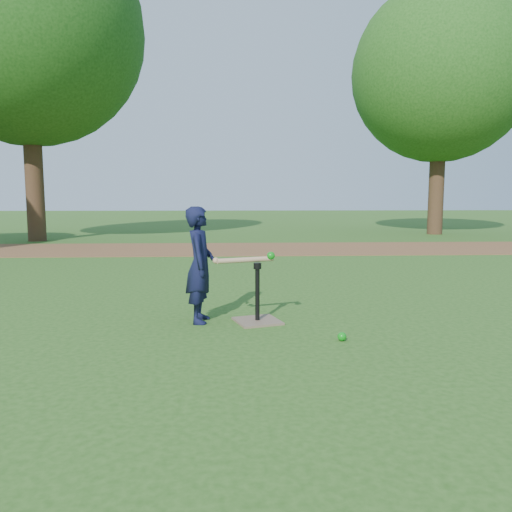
{
  "coord_description": "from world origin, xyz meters",
  "views": [
    {
      "loc": [
        -0.39,
        -4.62,
        1.29
      ],
      "look_at": [
        -0.13,
        0.69,
        0.65
      ],
      "focal_mm": 35.0,
      "sensor_mm": 36.0,
      "label": 1
    }
  ],
  "objects": [
    {
      "name": "wiffle_ball_ground",
      "position": [
        0.59,
        -0.32,
        0.04
      ],
      "size": [
        0.08,
        0.08,
        0.08
      ],
      "primitive_type": "sphere",
      "color": "#0C8913",
      "rests_on": "ground"
    },
    {
      "name": "tree_left",
      "position": [
        -6.0,
        10.0,
        5.87
      ],
      "size": [
        6.4,
        6.4,
        9.08
      ],
      "color": "#382316",
      "rests_on": "ground"
    },
    {
      "name": "ground",
      "position": [
        0.0,
        0.0,
        0.0
      ],
      "size": [
        80.0,
        80.0,
        0.0
      ],
      "primitive_type": "plane",
      "color": "#285116",
      "rests_on": "ground"
    },
    {
      "name": "child",
      "position": [
        -0.72,
        0.44,
        0.59
      ],
      "size": [
        0.3,
        0.44,
        1.19
      ],
      "primitive_type": "imported",
      "rotation": [
        0.0,
        0.0,
        1.53
      ],
      "color": "black",
      "rests_on": "ground"
    },
    {
      "name": "tree_right",
      "position": [
        6.5,
        12.0,
        5.29
      ],
      "size": [
        5.8,
        5.8,
        8.21
      ],
      "color": "#382316",
      "rests_on": "ground"
    },
    {
      "name": "batting_tee",
      "position": [
        -0.13,
        0.39,
        0.11
      ],
      "size": [
        0.54,
        0.54,
        0.61
      ],
      "color": "#765F4A",
      "rests_on": "ground"
    },
    {
      "name": "dirt_strip",
      "position": [
        0.0,
        7.5,
        0.01
      ],
      "size": [
        24.0,
        3.0,
        0.01
      ],
      "primitive_type": "cube",
      "color": "brown",
      "rests_on": "ground"
    },
    {
      "name": "swing_action",
      "position": [
        -0.23,
        0.35,
        0.66
      ],
      "size": [
        0.62,
        0.25,
        0.12
      ],
      "color": "tan",
      "rests_on": "ground"
    }
  ]
}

